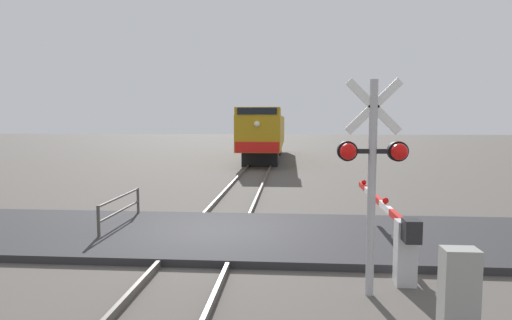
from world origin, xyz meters
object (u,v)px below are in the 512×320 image
Objects in this scene: utility_cabinet at (459,291)px; crossing_signal at (372,164)px; guard_railing at (120,207)px; crossing_gate at (396,231)px; locomotive at (265,133)px.

crossing_signal is at bearing 127.89° from utility_cabinet.
guard_railing is at bearing 142.48° from utility_cabinet.
guard_railing is (-6.80, 2.86, -0.19)m from crossing_gate.
crossing_gate is at bearing 95.95° from utility_cabinet.
guard_railing is (-6.07, 4.14, -1.66)m from crossing_signal.
crossing_signal is 2.08m from crossing_gate.
crossing_signal is (3.36, -26.47, 0.29)m from locomotive.
guard_railing is at bearing -96.91° from locomotive.
utility_cabinet is (1.00, -1.29, -1.67)m from crossing_signal.
locomotive reaches higher than utility_cabinet.
locomotive reaches higher than guard_railing.
crossing_signal is 3.01× the size of utility_cabinet.
crossing_signal is at bearing -119.90° from crossing_gate.
locomotive is 4.51× the size of crossing_signal.
locomotive reaches higher than crossing_gate.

